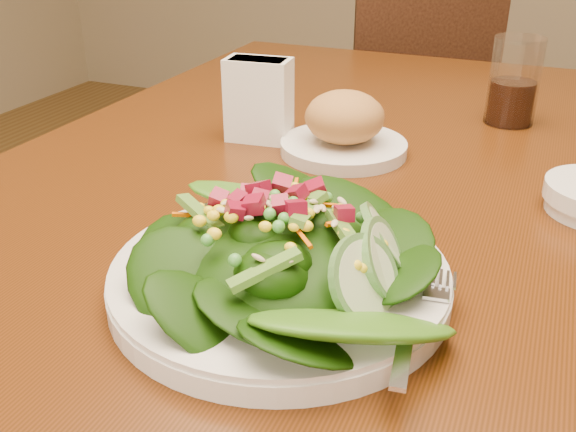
% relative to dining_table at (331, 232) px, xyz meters
% --- Properties ---
extents(dining_table, '(0.90, 1.40, 0.75)m').
position_rel_dining_table_xyz_m(dining_table, '(0.00, 0.00, 0.00)').
color(dining_table, '#4C230B').
rests_on(dining_table, ground_plane).
extents(chair_far, '(0.53, 0.53, 0.86)m').
position_rel_dining_table_xyz_m(chair_far, '(-0.10, 1.00, -0.19)').
color(chair_far, '#3D1F12').
rests_on(chair_far, ground_plane).
extents(salad_plate, '(0.31, 0.31, 0.09)m').
position_rel_dining_table_xyz_m(salad_plate, '(0.06, -0.30, 0.13)').
color(salad_plate, silver).
rests_on(salad_plate, dining_table).
extents(bread_plate, '(0.18, 0.18, 0.09)m').
position_rel_dining_table_xyz_m(bread_plate, '(-0.00, 0.05, 0.14)').
color(bread_plate, silver).
rests_on(bread_plate, dining_table).
extents(drinking_glass, '(0.08, 0.08, 0.14)m').
position_rel_dining_table_xyz_m(drinking_glass, '(0.20, 0.28, 0.16)').
color(drinking_glass, silver).
rests_on(drinking_glass, dining_table).
extents(napkin_holder, '(0.10, 0.06, 0.12)m').
position_rel_dining_table_xyz_m(napkin_holder, '(-0.14, 0.06, 0.16)').
color(napkin_holder, white).
rests_on(napkin_holder, dining_table).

